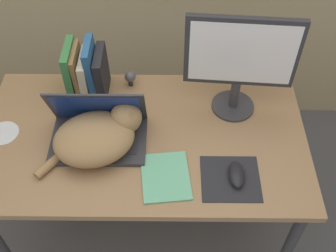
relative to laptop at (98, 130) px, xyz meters
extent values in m
cube|color=#93704C|center=(0.17, 0.01, -0.06)|extent=(1.25, 0.69, 0.03)
cylinder|color=#38383D|center=(-0.41, -0.29, -0.43)|extent=(0.04, 0.04, 0.72)
cylinder|color=#38383D|center=(-0.41, 0.31, -0.43)|extent=(0.04, 0.04, 0.72)
cylinder|color=#38383D|center=(0.74, 0.31, -0.43)|extent=(0.04, 0.04, 0.72)
cube|color=#2D2D33|center=(0.00, -0.02, -0.04)|extent=(0.36, 0.23, 0.02)
cube|color=#28282D|center=(0.00, -0.03, -0.03)|extent=(0.29, 0.12, 0.00)
cube|color=#2D2D33|center=(0.00, 0.05, 0.08)|extent=(0.36, 0.09, 0.21)
cube|color=navy|center=(0.00, 0.04, 0.08)|extent=(0.32, 0.08, 0.19)
ellipsoid|color=#99754C|center=(-0.01, -0.06, 0.02)|extent=(0.36, 0.33, 0.13)
sphere|color=#99754C|center=(0.11, 0.02, 0.05)|extent=(0.12, 0.12, 0.12)
cone|color=#99754C|center=(0.11, 0.05, 0.10)|extent=(0.04, 0.04, 0.03)
cone|color=#99754C|center=(0.13, -0.01, 0.10)|extent=(0.04, 0.04, 0.03)
cylinder|color=#99754C|center=(-0.16, -0.13, -0.03)|extent=(0.11, 0.13, 0.03)
cylinder|color=#333338|center=(0.52, 0.17, -0.04)|extent=(0.17, 0.17, 0.01)
cylinder|color=#333338|center=(0.52, 0.17, 0.03)|extent=(0.04, 0.04, 0.13)
cube|color=#28282D|center=(0.52, 0.17, 0.24)|extent=(0.41, 0.05, 0.29)
cube|color=white|center=(0.52, 0.16, 0.24)|extent=(0.38, 0.03, 0.26)
cube|color=#232328|center=(0.48, -0.18, -0.04)|extent=(0.21, 0.19, 0.00)
ellipsoid|color=black|center=(0.50, -0.18, -0.03)|extent=(0.06, 0.11, 0.03)
cube|color=#387A42|center=(-0.13, 0.25, 0.07)|extent=(0.03, 0.17, 0.23)
cube|color=olive|center=(-0.10, 0.25, 0.06)|extent=(0.03, 0.16, 0.21)
cube|color=beige|center=(-0.07, 0.25, 0.05)|extent=(0.03, 0.16, 0.18)
cube|color=#285B93|center=(-0.04, 0.25, 0.08)|extent=(0.04, 0.15, 0.25)
cube|color=#232328|center=(-0.01, 0.25, 0.06)|extent=(0.04, 0.17, 0.20)
cube|color=#6BBC93|center=(0.25, -0.18, -0.04)|extent=(0.19, 0.22, 0.01)
cylinder|color=#232328|center=(0.10, 0.29, -0.03)|extent=(0.02, 0.02, 0.02)
sphere|color=#4C4C51|center=(0.10, 0.29, 0.00)|extent=(0.05, 0.05, 0.05)
cylinder|color=silver|center=(-0.38, 0.02, -0.04)|extent=(0.12, 0.12, 0.00)
camera|label=1|loc=(0.27, -1.01, 1.21)|focal=45.00mm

